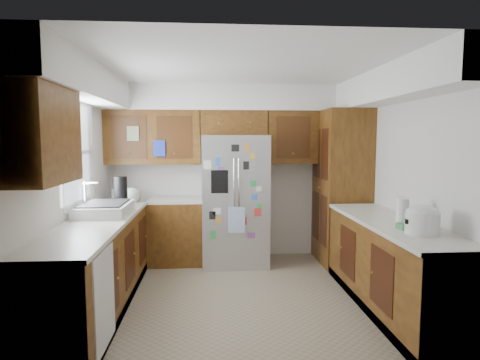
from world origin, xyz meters
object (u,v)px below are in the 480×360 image
object	(u,v)px
pantry	(341,187)
fridge	(235,200)
paper_towel	(402,211)
rice_cooker	(422,219)

from	to	relation	value
pantry	fridge	bearing A→B (deg)	177.94
pantry	paper_towel	distance (m)	1.78
pantry	paper_towel	size ratio (longest dim) A/B	8.30
pantry	rice_cooker	world-z (taller)	pantry
fridge	pantry	bearing A→B (deg)	-2.06
fridge	paper_towel	bearing A→B (deg)	-50.48
fridge	paper_towel	xyz separation A→B (m)	(1.52, -1.84, 0.15)
fridge	paper_towel	distance (m)	2.39
paper_towel	fridge	bearing A→B (deg)	129.52
pantry	fridge	xyz separation A→B (m)	(-1.50, 0.05, -0.17)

